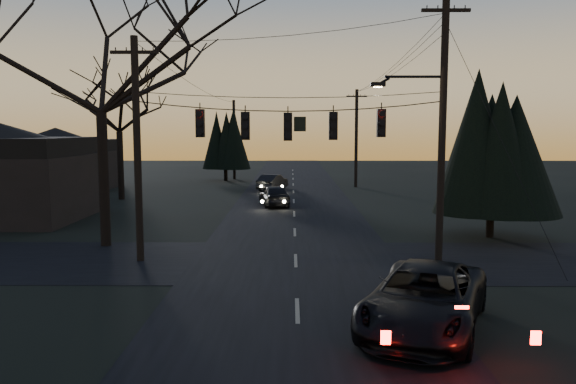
{
  "coord_description": "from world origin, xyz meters",
  "views": [
    {
      "loc": [
        -0.17,
        -11.2,
        5.05
      ],
      "look_at": [
        -0.29,
        8.01,
        2.9
      ],
      "focal_mm": 35.0,
      "sensor_mm": 36.0,
      "label": 1
    }
  ],
  "objects_px": {
    "evergreen_right": "(493,147)",
    "suv_near": "(425,299)",
    "utility_pole_left": "(141,261)",
    "sedan_oncoming_b": "(273,182)",
    "sedan_oncoming_a": "(274,195)",
    "utility_pole_far_l": "(235,179)",
    "bare_tree_left": "(99,57)",
    "utility_pole_right": "(438,261)",
    "utility_pole_far_r": "(356,187)"
  },
  "relations": [
    {
      "from": "utility_pole_left",
      "to": "suv_near",
      "type": "relative_size",
      "value": 1.49
    },
    {
      "from": "utility_pole_left",
      "to": "evergreen_right",
      "type": "xyz_separation_m",
      "value": [
        15.18,
        4.89,
        4.25
      ]
    },
    {
      "from": "bare_tree_left",
      "to": "sedan_oncoming_b",
      "type": "height_order",
      "value": "bare_tree_left"
    },
    {
      "from": "utility_pole_far_r",
      "to": "utility_pole_far_l",
      "type": "bearing_deg",
      "value": 145.18
    },
    {
      "from": "utility_pole_far_l",
      "to": "sedan_oncoming_b",
      "type": "relative_size",
      "value": 2.01
    },
    {
      "from": "suv_near",
      "to": "evergreen_right",
      "type": "bearing_deg",
      "value": 87.05
    },
    {
      "from": "utility_pole_left",
      "to": "suv_near",
      "type": "distance_m",
      "value": 11.86
    },
    {
      "from": "evergreen_right",
      "to": "suv_near",
      "type": "distance_m",
      "value": 14.13
    },
    {
      "from": "utility_pole_left",
      "to": "bare_tree_left",
      "type": "relative_size",
      "value": 0.74
    },
    {
      "from": "utility_pole_left",
      "to": "sedan_oncoming_a",
      "type": "height_order",
      "value": "utility_pole_left"
    },
    {
      "from": "utility_pole_left",
      "to": "utility_pole_right",
      "type": "bearing_deg",
      "value": 0.0
    },
    {
      "from": "bare_tree_left",
      "to": "sedan_oncoming_b",
      "type": "relative_size",
      "value": 2.9
    },
    {
      "from": "evergreen_right",
      "to": "sedan_oncoming_a",
      "type": "distance_m",
      "value": 15.44
    },
    {
      "from": "evergreen_right",
      "to": "suv_near",
      "type": "relative_size",
      "value": 1.28
    },
    {
      "from": "sedan_oncoming_b",
      "to": "bare_tree_left",
      "type": "bearing_deg",
      "value": 93.35
    },
    {
      "from": "suv_near",
      "to": "utility_pole_right",
      "type": "bearing_deg",
      "value": 95.74
    },
    {
      "from": "utility_pole_far_l",
      "to": "sedan_oncoming_b",
      "type": "height_order",
      "value": "utility_pole_far_l"
    },
    {
      "from": "suv_near",
      "to": "sedan_oncoming_b",
      "type": "xyz_separation_m",
      "value": [
        -4.94,
        32.84,
        -0.14
      ]
    },
    {
      "from": "sedan_oncoming_b",
      "to": "evergreen_right",
      "type": "bearing_deg",
      "value": 137.49
    },
    {
      "from": "sedan_oncoming_a",
      "to": "sedan_oncoming_b",
      "type": "distance_m",
      "value": 9.74
    },
    {
      "from": "utility_pole_right",
      "to": "bare_tree_left",
      "type": "bearing_deg",
      "value": 168.43
    },
    {
      "from": "suv_near",
      "to": "sedan_oncoming_a",
      "type": "height_order",
      "value": "suv_near"
    },
    {
      "from": "sedan_oncoming_b",
      "to": "sedan_oncoming_a",
      "type": "bearing_deg",
      "value": 112.05
    },
    {
      "from": "utility_pole_left",
      "to": "sedan_oncoming_b",
      "type": "height_order",
      "value": "utility_pole_left"
    },
    {
      "from": "utility_pole_left",
      "to": "utility_pole_far_r",
      "type": "xyz_separation_m",
      "value": [
        11.5,
        28.0,
        0.0
      ]
    },
    {
      "from": "evergreen_right",
      "to": "utility_pole_far_l",
      "type": "bearing_deg",
      "value": 116.01
    },
    {
      "from": "evergreen_right",
      "to": "utility_pole_far_r",
      "type": "bearing_deg",
      "value": 99.05
    },
    {
      "from": "utility_pole_far_r",
      "to": "sedan_oncoming_b",
      "type": "xyz_separation_m",
      "value": [
        -7.24,
        -2.6,
        0.66
      ]
    },
    {
      "from": "utility_pole_far_l",
      "to": "utility_pole_far_r",
      "type": "bearing_deg",
      "value": -34.82
    },
    {
      "from": "utility_pole_far_r",
      "to": "evergreen_right",
      "type": "xyz_separation_m",
      "value": [
        3.68,
        -23.11,
        4.25
      ]
    },
    {
      "from": "utility_pole_left",
      "to": "sedan_oncoming_a",
      "type": "distance_m",
      "value": 16.37
    },
    {
      "from": "utility_pole_left",
      "to": "sedan_oncoming_a",
      "type": "bearing_deg",
      "value": 73.3
    },
    {
      "from": "utility_pole_right",
      "to": "evergreen_right",
      "type": "height_order",
      "value": "evergreen_right"
    },
    {
      "from": "utility_pole_right",
      "to": "sedan_oncoming_b",
      "type": "xyz_separation_m",
      "value": [
        -7.24,
        25.4,
        0.66
      ]
    },
    {
      "from": "utility_pole_left",
      "to": "utility_pole_far_l",
      "type": "xyz_separation_m",
      "value": [
        0.0,
        36.0,
        0.0
      ]
    },
    {
      "from": "evergreen_right",
      "to": "sedan_oncoming_b",
      "type": "distance_m",
      "value": 23.51
    },
    {
      "from": "utility_pole_far_r",
      "to": "sedan_oncoming_a",
      "type": "xyz_separation_m",
      "value": [
        -6.8,
        -12.33,
        0.7
      ]
    },
    {
      "from": "utility_pole_far_r",
      "to": "suv_near",
      "type": "relative_size",
      "value": 1.49
    },
    {
      "from": "bare_tree_left",
      "to": "sedan_oncoming_a",
      "type": "distance_m",
      "value": 16.37
    },
    {
      "from": "utility_pole_far_r",
      "to": "bare_tree_left",
      "type": "relative_size",
      "value": 0.74
    },
    {
      "from": "utility_pole_far_l",
      "to": "suv_near",
      "type": "xyz_separation_m",
      "value": [
        9.2,
        -43.44,
        0.8
      ]
    },
    {
      "from": "utility_pole_left",
      "to": "utility_pole_far_l",
      "type": "height_order",
      "value": "utility_pole_left"
    },
    {
      "from": "utility_pole_right",
      "to": "sedan_oncoming_a",
      "type": "bearing_deg",
      "value": 113.46
    },
    {
      "from": "evergreen_right",
      "to": "utility_pole_right",
      "type": "bearing_deg",
      "value": -126.96
    },
    {
      "from": "utility_pole_far_l",
      "to": "suv_near",
      "type": "bearing_deg",
      "value": -78.04
    },
    {
      "from": "bare_tree_left",
      "to": "evergreen_right",
      "type": "xyz_separation_m",
      "value": [
        17.44,
        2.07,
        -3.83
      ]
    },
    {
      "from": "utility_pole_far_l",
      "to": "evergreen_right",
      "type": "bearing_deg",
      "value": -63.99
    },
    {
      "from": "sedan_oncoming_b",
      "to": "utility_pole_far_l",
      "type": "bearing_deg",
      "value": -48.65
    },
    {
      "from": "utility_pole_far_l",
      "to": "sedan_oncoming_a",
      "type": "height_order",
      "value": "utility_pole_far_l"
    },
    {
      "from": "utility_pole_right",
      "to": "suv_near",
      "type": "relative_size",
      "value": 1.75
    }
  ]
}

